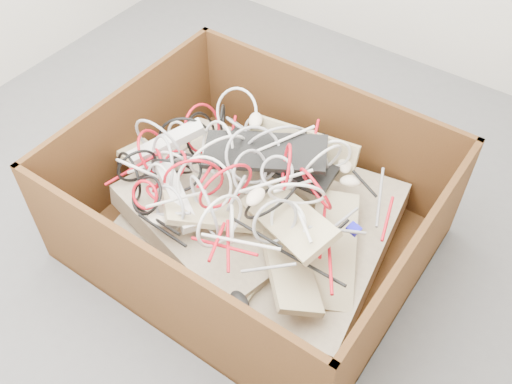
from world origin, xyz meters
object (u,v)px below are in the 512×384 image
Objects in this scene: power_strip_left at (166,143)px; power_strip_right at (176,197)px; vga_plug at (354,229)px; cardboard_box at (249,220)px.

power_strip_right is (0.20, -0.18, -0.04)m from power_strip_left.
power_strip_right is 6.89× the size of vga_plug.
cardboard_box is 4.07× the size of power_strip_left.
power_strip_left is 7.22× the size of vga_plug.
cardboard_box reaches higher than power_strip_left.
cardboard_box is 29.41× the size of vga_plug.
power_strip_left is at bearing -176.69° from cardboard_box.
vga_plug is at bearing -52.90° from power_strip_left.
vga_plug is (0.44, 0.04, 0.21)m from cardboard_box.
power_strip_right is at bearing -149.78° from vga_plug.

